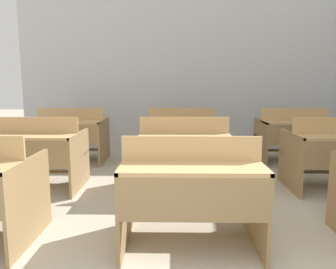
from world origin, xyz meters
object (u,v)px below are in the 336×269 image
(bench_front_center, at_px, (191,191))
(bench_third_left, at_px, (72,134))
(bench_second_center, at_px, (184,153))
(bench_second_right, at_px, (335,153))
(bench_second_left, at_px, (36,153))
(bench_third_right, at_px, (293,135))
(bench_third_center, at_px, (182,134))

(bench_front_center, relative_size, bench_third_left, 1.00)
(bench_second_center, xyz_separation_m, bench_second_right, (1.79, 0.00, 0.00))
(bench_front_center, relative_size, bench_second_left, 1.00)
(bench_front_center, distance_m, bench_third_right, 3.29)
(bench_second_left, height_order, bench_third_right, same)
(bench_front_center, xyz_separation_m, bench_third_center, (0.00, 2.79, 0.00))
(bench_third_left, bearing_deg, bench_second_right, -21.01)
(bench_second_center, relative_size, bench_second_right, 1.00)
(bench_second_right, height_order, bench_third_center, same)
(bench_third_right, bearing_deg, bench_third_left, 179.96)
(bench_front_center, height_order, bench_third_left, same)
(bench_third_left, height_order, bench_third_center, same)
(bench_third_center, bearing_deg, bench_third_left, -179.29)
(bench_second_center, distance_m, bench_second_right, 1.79)
(bench_second_center, xyz_separation_m, bench_third_center, (0.01, 1.40, 0.00))
(bench_second_right, relative_size, bench_third_left, 1.00)
(bench_third_center, bearing_deg, bench_third_right, -0.79)
(bench_front_center, relative_size, bench_third_right, 1.00)
(bench_second_center, relative_size, bench_third_right, 1.00)
(bench_second_center, xyz_separation_m, bench_third_left, (-1.77, 1.37, 0.00))
(bench_front_center, distance_m, bench_second_right, 2.27)
(bench_second_center, relative_size, bench_third_left, 1.00)
(bench_third_left, bearing_deg, bench_second_left, -90.15)
(bench_front_center, height_order, bench_third_right, same)
(bench_third_center, relative_size, bench_third_right, 1.00)
(bench_second_right, bearing_deg, bench_second_left, -179.49)
(bench_front_center, height_order, bench_second_center, same)
(bench_second_left, bearing_deg, bench_third_left, 89.85)
(bench_second_left, height_order, bench_second_center, same)
(bench_third_center, bearing_deg, bench_second_right, -37.94)
(bench_second_center, height_order, bench_third_right, same)
(bench_third_center, bearing_deg, bench_second_center, -90.37)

